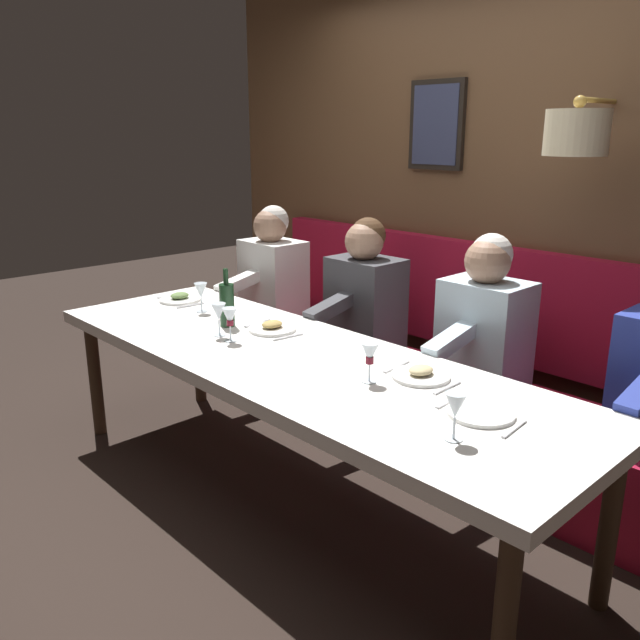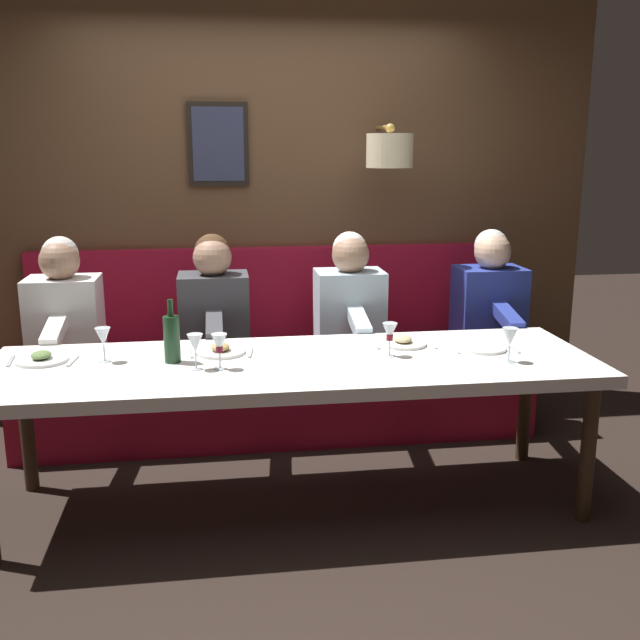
% 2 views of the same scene
% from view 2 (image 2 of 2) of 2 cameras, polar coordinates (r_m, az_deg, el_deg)
% --- Properties ---
extents(ground_plane, '(12.00, 12.00, 0.00)m').
position_cam_2_polar(ground_plane, '(3.71, -1.94, -14.22)').
color(ground_plane, black).
extents(dining_table, '(0.90, 2.86, 0.74)m').
position_cam_2_polar(dining_table, '(3.44, -2.03, -4.14)').
color(dining_table, white).
rests_on(dining_table, ground_plane).
extents(banquette_bench, '(0.52, 3.06, 0.45)m').
position_cam_2_polar(banquette_bench, '(4.43, -3.22, -6.31)').
color(banquette_bench, maroon).
rests_on(banquette_bench, ground_plane).
extents(back_wall_panel, '(0.59, 4.26, 2.90)m').
position_cam_2_polar(back_wall_panel, '(4.75, -3.94, 9.09)').
color(back_wall_panel, brown).
rests_on(back_wall_panel, ground_plane).
extents(diner_nearest, '(0.60, 0.40, 0.79)m').
position_cam_2_polar(diner_nearest, '(4.55, 13.18, 1.61)').
color(diner_nearest, '#283893').
rests_on(diner_nearest, banquette_bench).
extents(diner_near, '(0.60, 0.40, 0.79)m').
position_cam_2_polar(diner_near, '(4.31, 2.35, 1.32)').
color(diner_near, silver).
rests_on(diner_near, banquette_bench).
extents(diner_middle, '(0.60, 0.40, 0.79)m').
position_cam_2_polar(diner_middle, '(4.24, -8.34, 0.98)').
color(diner_middle, '#3D3D42').
rests_on(diner_middle, banquette_bench).
extents(diner_far, '(0.60, 0.40, 0.79)m').
position_cam_2_polar(diner_far, '(4.33, -19.48, 0.60)').
color(diner_far, white).
rests_on(diner_far, banquette_bench).
extents(place_setting_0, '(0.24, 0.33, 0.05)m').
position_cam_2_polar(place_setting_0, '(3.57, -7.83, -2.40)').
color(place_setting_0, silver).
rests_on(place_setting_0, dining_table).
extents(place_setting_1, '(0.24, 0.32, 0.05)m').
position_cam_2_polar(place_setting_1, '(3.71, 6.51, -1.75)').
color(place_setting_1, white).
rests_on(place_setting_1, dining_table).
extents(place_setting_2, '(0.24, 0.32, 0.01)m').
position_cam_2_polar(place_setting_2, '(3.70, 12.61, -2.14)').
color(place_setting_2, white).
rests_on(place_setting_2, dining_table).
extents(place_setting_3, '(0.24, 0.32, 0.05)m').
position_cam_2_polar(place_setting_3, '(3.64, -21.06, -2.86)').
color(place_setting_3, white).
rests_on(place_setting_3, dining_table).
extents(wine_glass_0, '(0.07, 0.07, 0.16)m').
position_cam_2_polar(wine_glass_0, '(3.29, -7.92, -1.91)').
color(wine_glass_0, silver).
rests_on(wine_glass_0, dining_table).
extents(wine_glass_1, '(0.07, 0.07, 0.16)m').
position_cam_2_polar(wine_glass_1, '(3.31, -9.79, -1.89)').
color(wine_glass_1, silver).
rests_on(wine_glass_1, dining_table).
extents(wine_glass_2, '(0.07, 0.07, 0.16)m').
position_cam_2_polar(wine_glass_2, '(3.48, 5.51, -1.01)').
color(wine_glass_2, silver).
rests_on(wine_glass_2, dining_table).
extents(wine_glass_3, '(0.07, 0.07, 0.16)m').
position_cam_2_polar(wine_glass_3, '(3.48, 14.71, -1.36)').
color(wine_glass_3, silver).
rests_on(wine_glass_3, dining_table).
extents(wine_glass_4, '(0.07, 0.07, 0.16)m').
position_cam_2_polar(wine_glass_4, '(3.52, -16.69, -1.33)').
color(wine_glass_4, silver).
rests_on(wine_glass_4, dining_table).
extents(wine_bottle, '(0.08, 0.08, 0.30)m').
position_cam_2_polar(wine_bottle, '(3.44, -11.58, -1.41)').
color(wine_bottle, '#19381E').
rests_on(wine_bottle, dining_table).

